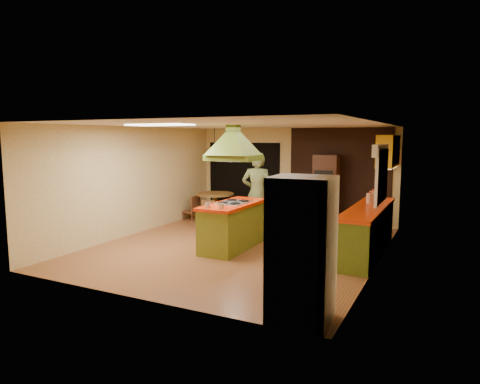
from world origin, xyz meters
The scene contains 21 objects.
ground centered at (0.00, 0.00, 0.00)m, with size 6.50×6.50×0.00m, color #965831.
room_walls centered at (0.00, 0.00, 1.25)m, with size 5.50×6.50×6.50m.
ceiling_plane centered at (0.00, 0.00, 2.50)m, with size 6.50×6.50×0.00m, color silver.
brick_panel centered at (1.25, 3.23, 1.25)m, with size 2.64×0.03×2.50m, color #381E14.
nook_opening centered at (-1.50, 3.23, 1.05)m, with size 2.20×0.03×2.10m, color black.
right_counter centered at (2.45, 0.60, 0.46)m, with size 0.62×3.05×0.92m.
upper_cabinets centered at (2.57, 2.20, 1.95)m, with size 0.34×1.40×0.70m, color yellow.
window_right centered at (2.70, 0.40, 1.77)m, with size 0.12×1.35×1.06m.
fluor_panel centered at (-1.10, -1.20, 2.48)m, with size 1.20×0.60×0.03m, color white.
kitchen_island centered at (-0.08, -0.17, 0.47)m, with size 0.76×1.87×0.95m.
range_hood centered at (-0.08, -0.17, 2.25)m, with size 1.00×0.72×0.79m.
man centered at (-0.13, 1.11, 0.97)m, with size 0.70×0.46×1.93m, color #4D552D.
refrigerator centered at (2.27, -2.92, 0.90)m, with size 0.74×0.70×1.79m, color silver.
wall_oven centered at (0.99, 2.95, 0.91)m, with size 0.64×0.63×1.82m.
dining_table centered at (-1.83, 2.13, 0.53)m, with size 1.01×1.01×0.76m.
chair_left centered at (-2.53, 2.03, 0.33)m, with size 0.36×0.36×0.66m, color brown, non-canonical shape.
chair_near centered at (-1.58, 1.48, 0.35)m, with size 0.38×0.38×0.69m, color brown, non-canonical shape.
pendant_lamp centered at (-1.83, 2.13, 1.90)m, with size 0.32×0.32×0.21m, color #FF9E3F.
canister_large centered at (2.40, 1.42, 1.03)m, with size 0.15×0.15×0.21m, color beige.
canister_medium centered at (2.40, 1.08, 1.02)m, with size 0.15×0.15×0.20m, color beige.
canister_small centered at (2.40, 1.38, 1.00)m, with size 0.13×0.13×0.17m, color beige.
Camera 1 is at (3.85, -7.78, 2.26)m, focal length 32.00 mm.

